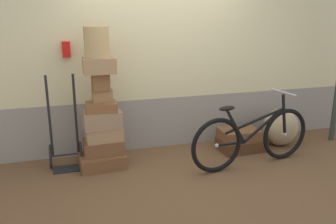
{
  "coord_description": "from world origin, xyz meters",
  "views": [
    {
      "loc": [
        -1.35,
        -4.0,
        1.93
      ],
      "look_at": [
        -0.07,
        0.2,
        0.69
      ],
      "focal_mm": 37.54,
      "sensor_mm": 36.0,
      "label": 1
    }
  ],
  "objects": [
    {
      "name": "suitcase_9",
      "position": [
        1.04,
        0.31,
        0.24
      ],
      "size": [
        0.56,
        0.42,
        0.14
      ],
      "primitive_type": "cube",
      "rotation": [
        0.0,
        0.0,
        -0.03
      ],
      "color": "brown",
      "rests_on": "suitcase_8"
    },
    {
      "name": "suitcase_2",
      "position": [
        -0.9,
        0.3,
        0.44
      ],
      "size": [
        0.48,
        0.35,
        0.17
      ],
      "primitive_type": "cube",
      "rotation": [
        0.0,
        0.0,
        0.05
      ],
      "color": "#9E754C",
      "rests_on": "suitcase_1"
    },
    {
      "name": "bicycle",
      "position": [
        0.93,
        -0.23,
        0.37
      ],
      "size": [
        1.77,
        0.46,
        0.95
      ],
      "color": "black",
      "rests_on": "ground"
    },
    {
      "name": "suitcase_0",
      "position": [
        -0.94,
        0.27,
        0.09
      ],
      "size": [
        0.6,
        0.45,
        0.17
      ],
      "primitive_type": "cube",
      "rotation": [
        0.0,
        0.0,
        0.07
      ],
      "color": "brown",
      "rests_on": "ground"
    },
    {
      "name": "suitcase_6",
      "position": [
        -0.91,
        0.28,
        1.12
      ],
      "size": [
        0.22,
        0.17,
        0.21
      ],
      "primitive_type": "cube",
      "rotation": [
        0.0,
        0.0,
        0.12
      ],
      "color": "brown",
      "rests_on": "suitcase_5"
    },
    {
      "name": "suitcase_1",
      "position": [
        -0.91,
        0.31,
        0.27
      ],
      "size": [
        0.51,
        0.35,
        0.19
      ],
      "primitive_type": "cube",
      "rotation": [
        0.0,
        0.0,
        0.02
      ],
      "color": "brown",
      "rests_on": "suitcase_0"
    },
    {
      "name": "station_building",
      "position": [
        0.01,
        0.85,
        1.37
      ],
      "size": [
        7.32,
        0.74,
        2.74
      ],
      "color": "gray",
      "rests_on": "ground"
    },
    {
      "name": "suitcase_4",
      "position": [
        -0.91,
        0.28,
        0.8
      ],
      "size": [
        0.38,
        0.28,
        0.12
      ],
      "primitive_type": "cube",
      "rotation": [
        0.0,
        0.0,
        -0.02
      ],
      "color": "brown",
      "rests_on": "suitcase_3"
    },
    {
      "name": "suitcase_8",
      "position": [
        1.06,
        0.29,
        0.08
      ],
      "size": [
        0.63,
        0.44,
        0.17
      ],
      "primitive_type": "cube",
      "rotation": [
        0.0,
        0.0,
        0.01
      ],
      "color": "#4C2D19",
      "rests_on": "ground"
    },
    {
      "name": "luggage_trolley",
      "position": [
        -1.39,
        0.42,
        0.27
      ],
      "size": [
        0.4,
        0.38,
        1.21
      ],
      "color": "black",
      "rests_on": "ground"
    },
    {
      "name": "suitcase_5",
      "position": [
        -0.89,
        0.32,
        0.94
      ],
      "size": [
        0.25,
        0.18,
        0.15
      ],
      "primitive_type": "cube",
      "rotation": [
        0.0,
        0.0,
        0.03
      ],
      "color": "olive",
      "rests_on": "suitcase_4"
    },
    {
      "name": "suitcase_3",
      "position": [
        -0.91,
        0.31,
        0.64
      ],
      "size": [
        0.49,
        0.37,
        0.22
      ],
      "primitive_type": "cube",
      "rotation": [
        0.0,
        0.0,
        0.06
      ],
      "color": "#937051",
      "rests_on": "suitcase_2"
    },
    {
      "name": "burlap_sack",
      "position": [
        1.73,
        0.3,
        0.28
      ],
      "size": [
        0.54,
        0.46,
        0.56
      ],
      "primitive_type": "ellipsoid",
      "color": "tan",
      "rests_on": "ground"
    },
    {
      "name": "ground",
      "position": [
        0.0,
        0.0,
        -0.03
      ],
      "size": [
        9.32,
        5.2,
        0.06
      ],
      "primitive_type": "cube",
      "color": "brown"
    },
    {
      "name": "suitcase_7",
      "position": [
        -0.91,
        0.28,
        1.32
      ],
      "size": [
        0.39,
        0.27,
        0.19
      ],
      "primitive_type": "cube",
      "rotation": [
        0.0,
        0.0,
        -0.01
      ],
      "color": "#9E754C",
      "rests_on": "suitcase_6"
    },
    {
      "name": "wicker_basket",
      "position": [
        -0.93,
        0.3,
        1.6
      ],
      "size": [
        0.3,
        0.3,
        0.37
      ],
      "primitive_type": "cylinder",
      "color": "tan",
      "rests_on": "suitcase_7"
    }
  ]
}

